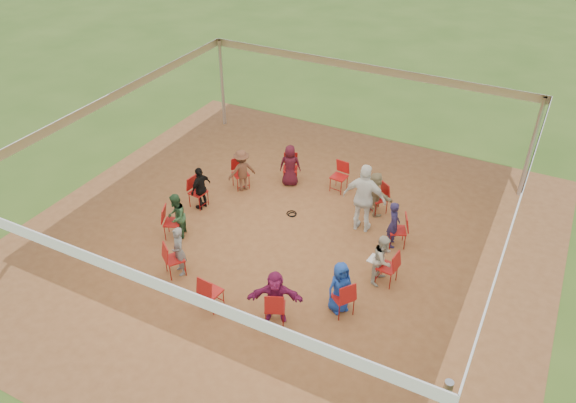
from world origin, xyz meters
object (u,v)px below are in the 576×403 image
at_px(person_seated_0, 383,259).
at_px(person_seated_1, 394,224).
at_px(chair_7, 173,222).
at_px(person_seated_9, 340,287).
at_px(chair_10, 275,307).
at_px(chair_0, 387,267).
at_px(person_seated_8, 275,296).
at_px(chair_6, 198,192).
at_px(chair_11, 343,297).
at_px(person_seated_7, 179,251).
at_px(chair_9, 211,292).
at_px(chair_8, 175,259).
at_px(chair_5, 241,174).
at_px(cable_coil, 292,214).
at_px(person_seated_3, 290,165).
at_px(laptop, 377,258).
at_px(chair_4, 290,169).
at_px(standing_person, 364,198).
at_px(person_seated_4, 242,170).
at_px(person_seated_6, 176,217).
at_px(person_seated_5, 201,188).
at_px(chair_2, 378,198).
at_px(person_seated_2, 375,194).
at_px(chair_1, 398,230).
at_px(chair_3, 339,177).

relative_size(person_seated_0, person_seated_1, 1.00).
xyz_separation_m(chair_7, person_seated_9, (4.79, -0.45, 0.19)).
bearing_deg(chair_10, person_seated_9, 19.61).
bearing_deg(chair_0, person_seated_8, 147.86).
xyz_separation_m(chair_7, chair_10, (3.75, -1.45, 0.00)).
relative_size(chair_6, chair_11, 1.00).
bearing_deg(person_seated_7, chair_9, 10.39).
distance_m(chair_8, person_seated_0, 4.82).
distance_m(chair_5, cable_coil, 2.07).
relative_size(person_seated_3, laptop, 3.42).
distance_m(chair_4, person_seated_7, 4.82).
height_order(chair_9, chair_10, same).
bearing_deg(standing_person, person_seated_4, -7.03).
relative_size(person_seated_3, person_seated_4, 1.00).
bearing_deg(person_seated_0, chair_11, 169.61).
bearing_deg(person_seated_6, person_seated_1, 90.00).
height_order(chair_8, laptop, chair_8).
bearing_deg(chair_8, person_seated_5, 147.86).
relative_size(chair_2, chair_5, 1.00).
distance_m(chair_4, chair_5, 1.47).
height_order(person_seated_2, person_seated_7, same).
xyz_separation_m(chair_0, chair_10, (-1.67, -2.29, 0.00)).
distance_m(chair_1, person_seated_4, 4.82).
height_order(person_seated_3, person_seated_6, same).
xyz_separation_m(chair_10, person_seated_4, (-3.35, 4.20, 0.19)).
distance_m(chair_4, chair_6, 2.84).
distance_m(chair_4, person_seated_4, 1.46).
relative_size(chair_5, chair_10, 1.00).
height_order(standing_person, laptop, standing_person).
bearing_deg(person_seated_1, chair_10, 136.24).
xyz_separation_m(chair_0, chair_8, (-4.50, -1.99, 0.00)).
relative_size(chair_10, standing_person, 0.47).
distance_m(person_seated_0, cable_coil, 3.42).
distance_m(chair_2, chair_3, 1.47).
bearing_deg(cable_coil, chair_11, -46.61).
bearing_deg(chair_10, chair_1, 45.00).
distance_m(person_seated_1, person_seated_8, 3.84).
distance_m(chair_4, standing_person, 3.04).
bearing_deg(chair_11, chair_2, 45.00).
distance_m(chair_9, person_seated_8, 1.46).
relative_size(chair_0, person_seated_9, 0.71).
bearing_deg(person_seated_6, person_seated_0, 75.00).
bearing_deg(chair_11, person_seated_7, 133.76).
relative_size(chair_10, person_seated_7, 0.71).
relative_size(chair_1, chair_4, 1.00).
bearing_deg(laptop, person_seated_7, 120.99).
xyz_separation_m(chair_9, chair_10, (1.45, 0.23, 0.00)).
bearing_deg(chair_8, chair_10, 30.00).
distance_m(person_seated_2, person_seated_5, 4.71).
xyz_separation_m(chair_1, chair_7, (-5.19, -2.30, 0.00)).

